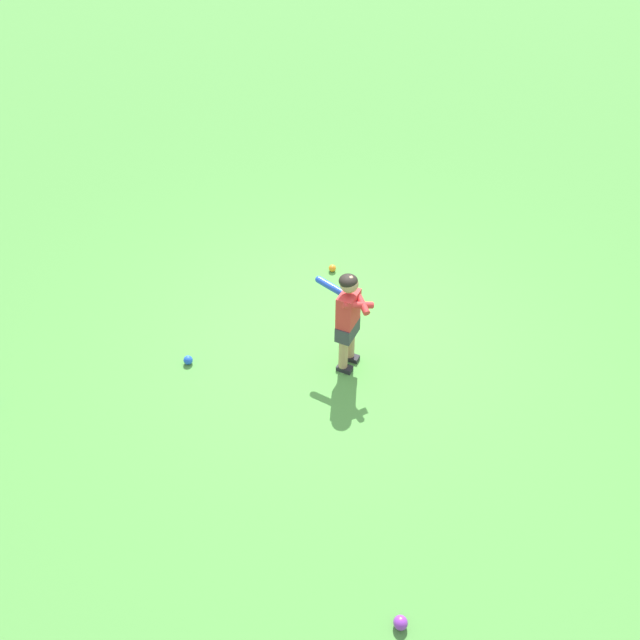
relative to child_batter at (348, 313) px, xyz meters
The scene contains 5 objects.
ground_plane 0.81m from the child_batter, 35.03° to the left, with size 40.00×40.00×0.00m, color #519942.
child_batter is the anchor object (origin of this frame).
play_ball_center_lawn 1.71m from the child_batter, 33.66° to the left, with size 0.09×0.09×0.09m, color orange.
play_ball_near_batter 1.68m from the child_batter, 119.40° to the left, with size 0.09×0.09×0.09m, color blue.
play_ball_behind_batter 2.63m from the child_batter, 144.06° to the right, with size 0.10×0.10×0.10m, color purple.
Camera 1 is at (-4.33, -2.22, 4.24)m, focal length 34.30 mm.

